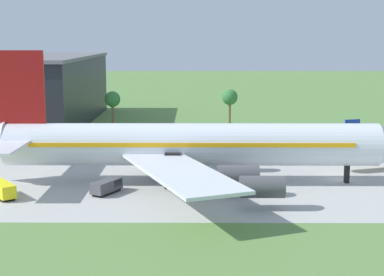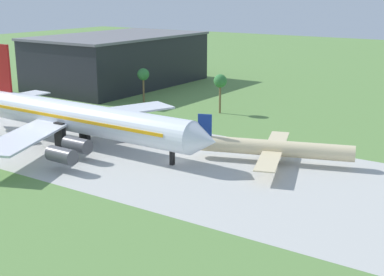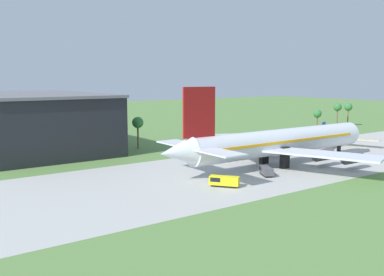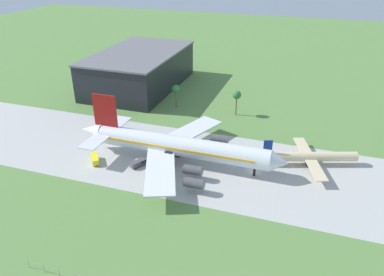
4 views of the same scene
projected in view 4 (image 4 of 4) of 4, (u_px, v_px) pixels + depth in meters
name	position (u px, v px, depth m)	size (l,w,h in m)	color
ground_plane	(253.00, 172.00, 117.97)	(600.00, 600.00, 0.00)	#5B8442
taxiway_strip	(253.00, 172.00, 117.97)	(320.00, 44.00, 0.02)	#B2B2AD
jet_airliner	(177.00, 146.00, 120.74)	(70.87, 55.04, 20.49)	silver
regional_aircraft	(309.00, 157.00, 120.67)	(29.91, 27.22, 8.93)	beige
baggage_tug	(95.00, 159.00, 122.89)	(5.33, 6.07, 2.20)	black
catering_van	(139.00, 163.00, 120.68)	(4.33, 5.68, 2.00)	black
terminal_building	(139.00, 69.00, 185.46)	(36.72, 61.20, 17.66)	black
palm_tree_row	(336.00, 108.00, 142.97)	(114.16, 3.60, 11.12)	brown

